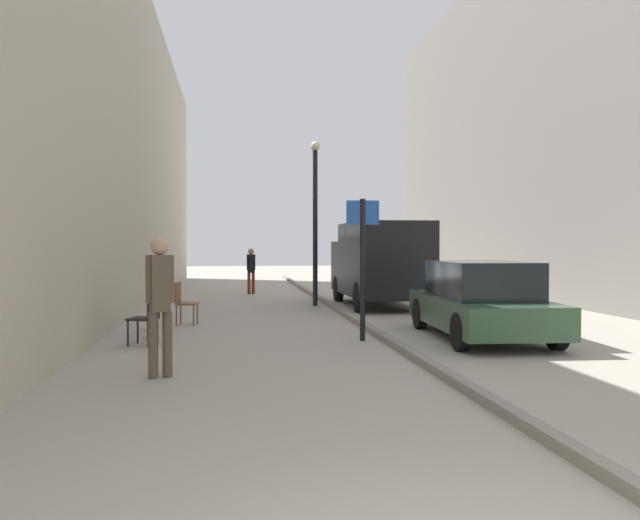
{
  "coord_description": "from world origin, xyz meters",
  "views": [
    {
      "loc": [
        -1.19,
        -2.55,
        1.75
      ],
      "look_at": [
        0.61,
        10.38,
        1.45
      ],
      "focal_mm": 35.6,
      "sensor_mm": 36.0,
      "label": 1
    }
  ],
  "objects_px": {
    "pedestrian_main_foreground": "(251,268)",
    "cafe_chair_by_doorway": "(148,314)",
    "pedestrian_mid_block": "(160,296)",
    "delivery_van": "(379,262)",
    "street_sign_post": "(363,257)",
    "cafe_chair_near_window": "(183,300)",
    "parked_car": "(481,300)",
    "bicycle_leaning": "(149,315)",
    "lamp_post": "(315,212)"
  },
  "relations": [
    {
      "from": "delivery_van",
      "to": "lamp_post",
      "type": "distance_m",
      "value": 2.35
    },
    {
      "from": "delivery_van",
      "to": "bicycle_leaning",
      "type": "bearing_deg",
      "value": -138.74
    },
    {
      "from": "cafe_chair_near_window",
      "to": "delivery_van",
      "type": "bearing_deg",
      "value": 134.02
    },
    {
      "from": "parked_car",
      "to": "delivery_van",
      "type": "bearing_deg",
      "value": 97.36
    },
    {
      "from": "street_sign_post",
      "to": "pedestrian_main_foreground",
      "type": "bearing_deg",
      "value": -77.42
    },
    {
      "from": "cafe_chair_near_window",
      "to": "street_sign_post",
      "type": "bearing_deg",
      "value": 60.31
    },
    {
      "from": "cafe_chair_near_window",
      "to": "parked_car",
      "type": "bearing_deg",
      "value": 73.63
    },
    {
      "from": "cafe_chair_near_window",
      "to": "bicycle_leaning",
      "type": "bearing_deg",
      "value": -11.25
    },
    {
      "from": "pedestrian_mid_block",
      "to": "pedestrian_main_foreground",
      "type": "bearing_deg",
      "value": 66.82
    },
    {
      "from": "street_sign_post",
      "to": "cafe_chair_near_window",
      "type": "xyz_separation_m",
      "value": [
        -3.44,
        2.79,
        -1.0
      ]
    },
    {
      "from": "pedestrian_main_foreground",
      "to": "street_sign_post",
      "type": "bearing_deg",
      "value": -102.28
    },
    {
      "from": "pedestrian_mid_block",
      "to": "cafe_chair_by_doorway",
      "type": "xyz_separation_m",
      "value": [
        -0.52,
        2.78,
        -0.53
      ]
    },
    {
      "from": "delivery_van",
      "to": "street_sign_post",
      "type": "height_order",
      "value": "street_sign_post"
    },
    {
      "from": "pedestrian_mid_block",
      "to": "delivery_van",
      "type": "xyz_separation_m",
      "value": [
        5.14,
        9.25,
        0.2
      ]
    },
    {
      "from": "pedestrian_mid_block",
      "to": "street_sign_post",
      "type": "height_order",
      "value": "street_sign_post"
    },
    {
      "from": "pedestrian_main_foreground",
      "to": "cafe_chair_near_window",
      "type": "distance_m",
      "value": 8.9
    },
    {
      "from": "pedestrian_mid_block",
      "to": "parked_car",
      "type": "bearing_deg",
      "value": 10.27
    },
    {
      "from": "delivery_van",
      "to": "cafe_chair_by_doorway",
      "type": "bearing_deg",
      "value": -131.11
    },
    {
      "from": "pedestrian_main_foreground",
      "to": "cafe_chair_near_window",
      "type": "xyz_separation_m",
      "value": [
        -1.74,
        -8.72,
        -0.4
      ]
    },
    {
      "from": "street_sign_post",
      "to": "cafe_chair_by_doorway",
      "type": "height_order",
      "value": "street_sign_post"
    },
    {
      "from": "bicycle_leaning",
      "to": "parked_car",
      "type": "bearing_deg",
      "value": -18.63
    },
    {
      "from": "bicycle_leaning",
      "to": "cafe_chair_by_doorway",
      "type": "relative_size",
      "value": 1.88
    },
    {
      "from": "parked_car",
      "to": "bicycle_leaning",
      "type": "bearing_deg",
      "value": 171.48
    },
    {
      "from": "pedestrian_mid_block",
      "to": "cafe_chair_near_window",
      "type": "xyz_separation_m",
      "value": [
        -0.13,
        5.61,
        -0.53
      ]
    },
    {
      "from": "pedestrian_main_foreground",
      "to": "cafe_chair_by_doorway",
      "type": "xyz_separation_m",
      "value": [
        -2.14,
        -11.55,
        -0.4
      ]
    },
    {
      "from": "street_sign_post",
      "to": "cafe_chair_near_window",
      "type": "height_order",
      "value": "street_sign_post"
    },
    {
      "from": "parked_car",
      "to": "bicycle_leaning",
      "type": "xyz_separation_m",
      "value": [
        -6.26,
        1.32,
        -0.33
      ]
    },
    {
      "from": "pedestrian_mid_block",
      "to": "bicycle_leaning",
      "type": "height_order",
      "value": "pedestrian_mid_block"
    },
    {
      "from": "bicycle_leaning",
      "to": "cafe_chair_by_doorway",
      "type": "bearing_deg",
      "value": -90.47
    },
    {
      "from": "lamp_post",
      "to": "cafe_chair_by_doorway",
      "type": "height_order",
      "value": "lamp_post"
    },
    {
      "from": "pedestrian_main_foreground",
      "to": "cafe_chair_by_doorway",
      "type": "distance_m",
      "value": 11.75
    },
    {
      "from": "pedestrian_main_foreground",
      "to": "lamp_post",
      "type": "height_order",
      "value": "lamp_post"
    },
    {
      "from": "cafe_chair_near_window",
      "to": "cafe_chair_by_doorway",
      "type": "relative_size",
      "value": 1.0
    },
    {
      "from": "bicycle_leaning",
      "to": "pedestrian_main_foreground",
      "type": "bearing_deg",
      "value": 70.53
    },
    {
      "from": "pedestrian_mid_block",
      "to": "cafe_chair_near_window",
      "type": "bearing_deg",
      "value": 74.57
    },
    {
      "from": "lamp_post",
      "to": "bicycle_leaning",
      "type": "distance_m",
      "value": 7.2
    },
    {
      "from": "delivery_van",
      "to": "cafe_chair_by_doorway",
      "type": "xyz_separation_m",
      "value": [
        -5.66,
        -6.47,
        -0.73
      ]
    },
    {
      "from": "street_sign_post",
      "to": "pedestrian_mid_block",
      "type": "bearing_deg",
      "value": 44.61
    },
    {
      "from": "pedestrian_main_foreground",
      "to": "cafe_chair_by_doorway",
      "type": "height_order",
      "value": "pedestrian_main_foreground"
    },
    {
      "from": "pedestrian_main_foreground",
      "to": "lamp_post",
      "type": "distance_m",
      "value": 5.27
    },
    {
      "from": "pedestrian_main_foreground",
      "to": "street_sign_post",
      "type": "xyz_separation_m",
      "value": [
        1.69,
        -11.51,
        0.6
      ]
    },
    {
      "from": "pedestrian_main_foreground",
      "to": "parked_car",
      "type": "height_order",
      "value": "pedestrian_main_foreground"
    },
    {
      "from": "delivery_van",
      "to": "parked_car",
      "type": "bearing_deg",
      "value": -85.88
    },
    {
      "from": "parked_car",
      "to": "cafe_chair_by_doorway",
      "type": "xyz_separation_m",
      "value": [
        -6.11,
        -0.07,
        -0.17
      ]
    },
    {
      "from": "pedestrian_mid_block",
      "to": "delivery_van",
      "type": "bearing_deg",
      "value": 44.19
    },
    {
      "from": "pedestrian_main_foreground",
      "to": "cafe_chair_near_window",
      "type": "height_order",
      "value": "pedestrian_main_foreground"
    },
    {
      "from": "parked_car",
      "to": "pedestrian_main_foreground",
      "type": "bearing_deg",
      "value": 112.44
    },
    {
      "from": "cafe_chair_near_window",
      "to": "cafe_chair_by_doorway",
      "type": "bearing_deg",
      "value": 1.51
    },
    {
      "from": "pedestrian_mid_block",
      "to": "parked_car",
      "type": "relative_size",
      "value": 0.43
    },
    {
      "from": "pedestrian_mid_block",
      "to": "bicycle_leaning",
      "type": "bearing_deg",
      "value": 82.45
    }
  ]
}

